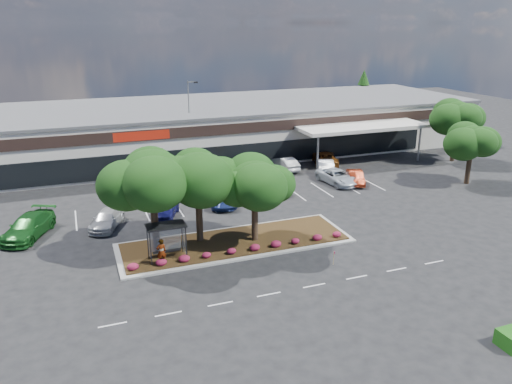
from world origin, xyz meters
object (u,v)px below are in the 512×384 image
object	(u,v)px
light_pole	(191,128)
survey_stake	(334,256)
car_1	(107,219)
car_0	(29,227)

from	to	relation	value
light_pole	survey_stake	xyz separation A→B (m)	(3.12, -29.76, -3.75)
light_pole	car_1	world-z (taller)	light_pole
light_pole	car_0	bearing A→B (deg)	-135.87
light_pole	car_0	xyz separation A→B (m)	(-17.36, -16.84, -3.56)
light_pole	survey_stake	size ratio (longest dim) A/B	9.64
light_pole	car_0	size ratio (longest dim) A/B	1.68
survey_stake	car_0	size ratio (longest dim) A/B	0.17
light_pole	survey_stake	bearing A→B (deg)	-84.02
survey_stake	car_0	distance (m)	24.22
light_pole	car_0	world-z (taller)	light_pole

